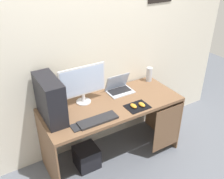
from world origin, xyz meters
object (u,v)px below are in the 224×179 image
(monitor, at_px, (83,83))
(laptop, at_px, (119,88))
(subwoofer, at_px, (86,157))
(mouse_left, at_px, (134,106))
(speaker, at_px, (149,74))
(keyboard, at_px, (98,120))
(mouse_right, at_px, (142,105))
(cell_phone, at_px, (75,128))
(pc_tower, at_px, (50,99))

(monitor, relative_size, laptop, 1.73)
(subwoofer, bearing_deg, mouse_left, -21.31)
(speaker, bearing_deg, keyboard, -155.93)
(mouse_right, xyz_separation_m, cell_phone, (-0.80, 0.02, -0.02))
(speaker, height_order, keyboard, speaker)
(mouse_left, bearing_deg, subwoofer, 158.69)
(speaker, bearing_deg, laptop, -176.04)
(mouse_left, bearing_deg, speaker, 38.09)
(monitor, bearing_deg, mouse_left, -41.59)
(cell_phone, bearing_deg, keyboard, -2.38)
(speaker, relative_size, mouse_left, 1.97)
(cell_phone, bearing_deg, laptop, 27.89)
(mouse_right, xyz_separation_m, subwoofer, (-0.61, 0.23, -0.67))
(pc_tower, relative_size, mouse_left, 5.00)
(cell_phone, bearing_deg, mouse_left, 0.80)
(keyboard, xyz_separation_m, subwoofer, (-0.06, 0.22, -0.66))
(mouse_left, distance_m, subwoofer, 0.87)
(monitor, distance_m, mouse_right, 0.69)
(pc_tower, bearing_deg, keyboard, -37.75)
(monitor, height_order, mouse_right, monitor)
(keyboard, relative_size, cell_phone, 3.23)
(pc_tower, height_order, subwoofer, pc_tower)
(pc_tower, bearing_deg, speaker, 6.36)
(laptop, height_order, mouse_right, laptop)
(mouse_left, height_order, mouse_right, same)
(pc_tower, distance_m, mouse_left, 0.90)
(speaker, bearing_deg, mouse_left, -141.91)
(pc_tower, xyz_separation_m, keyboard, (0.38, -0.29, -0.21))
(monitor, xyz_separation_m, mouse_left, (0.42, -0.38, -0.23))
(mouse_left, bearing_deg, laptop, 81.55)
(pc_tower, bearing_deg, cell_phone, -65.07)
(laptop, xyz_separation_m, speaker, (0.49, 0.03, 0.05))
(pc_tower, bearing_deg, subwoofer, -12.74)
(monitor, bearing_deg, subwoofer, -116.56)
(pc_tower, relative_size, speaker, 2.53)
(monitor, relative_size, mouse_right, 5.63)
(laptop, distance_m, subwoofer, 0.92)
(mouse_right, relative_size, cell_phone, 0.74)
(laptop, xyz_separation_m, mouse_left, (-0.06, -0.39, -0.02))
(keyboard, bearing_deg, laptop, 38.78)
(pc_tower, height_order, monitor, pc_tower)
(keyboard, bearing_deg, mouse_left, 2.52)
(laptop, height_order, subwoofer, laptop)
(pc_tower, distance_m, monitor, 0.42)
(keyboard, height_order, subwoofer, keyboard)
(monitor, distance_m, speaker, 0.98)
(pc_tower, relative_size, keyboard, 1.14)
(mouse_right, bearing_deg, subwoofer, 159.68)
(speaker, xyz_separation_m, mouse_right, (-0.45, -0.45, -0.07))
(keyboard, distance_m, mouse_right, 0.55)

